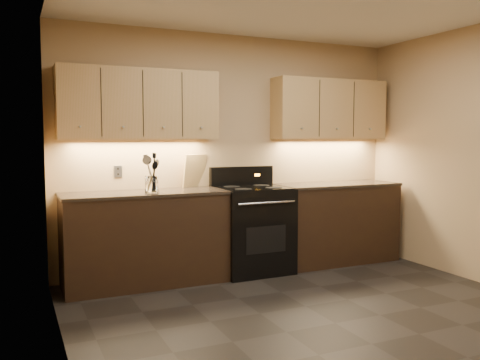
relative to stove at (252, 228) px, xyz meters
name	(u,v)px	position (x,y,z in m)	size (l,w,h in m)	color
floor	(335,323)	(-0.08, -1.68, -0.48)	(4.00, 4.00, 0.00)	black
wall_back	(234,152)	(-0.08, 0.32, 0.82)	(4.00, 0.04, 2.60)	tan
wall_left	(65,165)	(-2.08, -1.68, 0.82)	(0.04, 4.00, 2.60)	tan
counter_left	(145,238)	(-1.18, 0.02, -0.01)	(1.62, 0.62, 0.93)	black
counter_right	(335,222)	(1.10, 0.02, -0.01)	(1.46, 0.62, 0.93)	black
stove	(252,228)	(0.00, 0.00, 0.00)	(0.76, 0.68, 1.14)	black
upper_cab_left	(139,104)	(-1.18, 0.17, 1.32)	(1.60, 0.30, 0.70)	tan
upper_cab_right	(329,109)	(1.10, 0.17, 1.32)	(1.44, 0.30, 0.70)	tan
outlet_plate	(118,171)	(-1.38, 0.31, 0.64)	(0.09, 0.01, 0.12)	#B2B5BA
utensil_crock	(152,185)	(-1.14, -0.10, 0.53)	(0.17, 0.17, 0.16)	white
cutting_board	(195,171)	(-0.56, 0.28, 0.63)	(0.28, 0.02, 0.36)	tan
wooden_spoon	(148,175)	(-1.18, -0.11, 0.63)	(0.06, 0.06, 0.33)	tan
black_spoon	(152,175)	(-1.13, -0.08, 0.62)	(0.06, 0.06, 0.31)	black
black_turner	(154,172)	(-1.12, -0.12, 0.66)	(0.08, 0.08, 0.38)	black
steel_spatula	(154,172)	(-1.11, -0.08, 0.65)	(0.08, 0.08, 0.38)	silver
steel_skimmer	(156,174)	(-1.10, -0.10, 0.63)	(0.09, 0.09, 0.34)	silver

